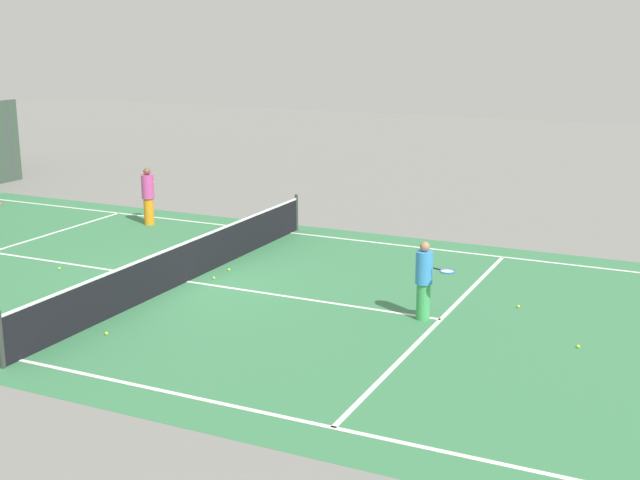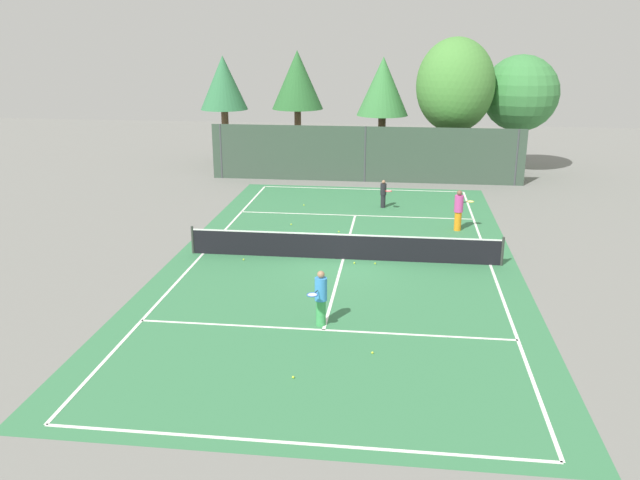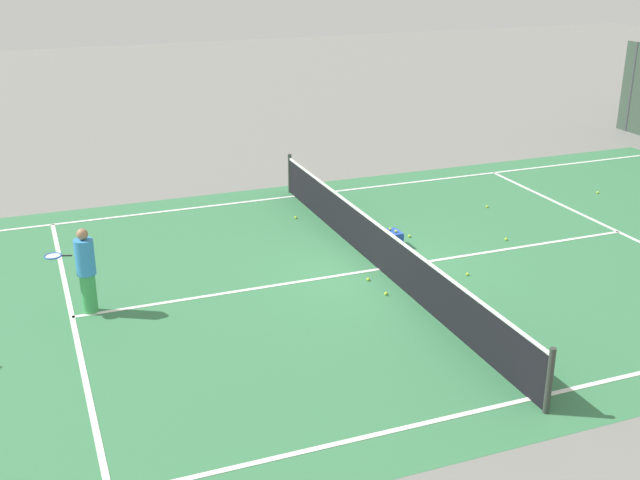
% 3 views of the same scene
% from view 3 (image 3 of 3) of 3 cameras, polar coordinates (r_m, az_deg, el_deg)
% --- Properties ---
extents(ground_plane, '(80.00, 80.00, 0.00)m').
position_cam_3_polar(ground_plane, '(17.20, 4.30, -2.12)').
color(ground_plane, slate).
extents(court_surface, '(13.00, 25.00, 0.01)m').
position_cam_3_polar(court_surface, '(17.20, 4.30, -2.11)').
color(court_surface, '#387A4C').
rests_on(court_surface, ground_plane).
extents(tennis_net, '(11.90, 0.10, 1.10)m').
position_cam_3_polar(tennis_net, '(17.00, 4.34, -0.54)').
color(tennis_net, '#333833').
rests_on(tennis_net, ground_plane).
extents(player_1, '(0.56, 0.94, 1.70)m').
position_cam_3_polar(player_1, '(15.54, -16.47, -2.07)').
color(player_1, '#3FA559').
rests_on(player_1, ground_plane).
extents(ball_crate, '(0.46, 0.40, 0.43)m').
position_cam_3_polar(ball_crate, '(18.43, 5.16, 0.09)').
color(ball_crate, blue).
rests_on(ball_crate, ground_plane).
extents(tennis_ball_1, '(0.07, 0.07, 0.07)m').
position_cam_3_polar(tennis_ball_1, '(23.50, 19.29, 3.24)').
color(tennis_ball_1, '#CCE533').
rests_on(tennis_ball_1, ground_plane).
extents(tennis_ball_2, '(0.07, 0.07, 0.07)m').
position_cam_3_polar(tennis_ball_2, '(15.99, 4.75, -3.85)').
color(tennis_ball_2, '#CCE533').
rests_on(tennis_ball_2, ground_plane).
extents(tennis_ball_4, '(0.07, 0.07, 0.07)m').
position_cam_3_polar(tennis_ball_4, '(16.61, 3.47, -2.83)').
color(tennis_ball_4, '#CCE533').
rests_on(tennis_ball_4, ground_plane).
extents(tennis_ball_5, '(0.07, 0.07, 0.07)m').
position_cam_3_polar(tennis_ball_5, '(19.26, 13.20, 0.06)').
color(tennis_ball_5, '#CCE533').
rests_on(tennis_ball_5, ground_plane).
extents(tennis_ball_6, '(0.07, 0.07, 0.07)m').
position_cam_3_polar(tennis_ball_6, '(14.02, 12.16, -8.09)').
color(tennis_ball_6, '#CCE533').
rests_on(tennis_ball_6, ground_plane).
extents(tennis_ball_7, '(0.07, 0.07, 0.07)m').
position_cam_3_polar(tennis_ball_7, '(20.20, -1.75, 1.62)').
color(tennis_ball_7, '#CCE533').
rests_on(tennis_ball_7, ground_plane).
extents(tennis_ball_8, '(0.07, 0.07, 0.07)m').
position_cam_3_polar(tennis_ball_8, '(17.12, 10.53, -2.42)').
color(tennis_ball_8, '#CCE533').
rests_on(tennis_ball_8, ground_plane).
extents(tennis_ball_9, '(0.07, 0.07, 0.07)m').
position_cam_3_polar(tennis_ball_9, '(19.07, 6.44, 0.29)').
color(tennis_ball_9, '#CCE533').
rests_on(tennis_ball_9, ground_plane).
extents(tennis_ball_10, '(0.07, 0.07, 0.07)m').
position_cam_3_polar(tennis_ball_10, '(21.48, 11.89, 2.37)').
color(tennis_ball_10, '#CCE533').
rests_on(tennis_ball_10, ground_plane).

